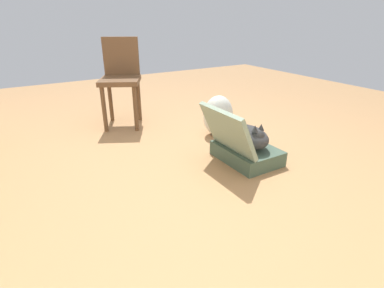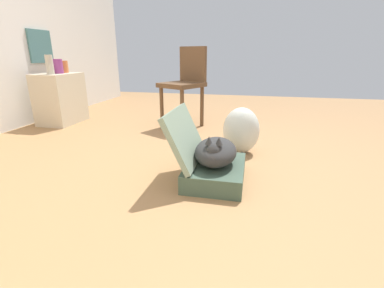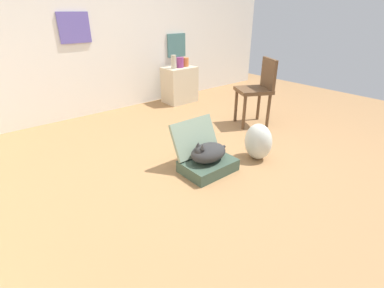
# 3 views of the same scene
# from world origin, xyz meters

# --- Properties ---
(ground_plane) EXTENTS (7.68, 7.68, 0.00)m
(ground_plane) POSITION_xyz_m (0.00, 0.00, 0.00)
(ground_plane) COLOR #9E7247
(ground_plane) RESTS_ON ground
(suitcase_base) EXTENTS (0.53, 0.39, 0.12)m
(suitcase_base) POSITION_xyz_m (-0.36, -0.29, 0.06)
(suitcase_base) COLOR #384C3D
(suitcase_base) RESTS_ON ground
(suitcase_lid) EXTENTS (0.53, 0.20, 0.37)m
(suitcase_lid) POSITION_xyz_m (-0.36, -0.07, 0.31)
(suitcase_lid) COLOR gray
(suitcase_lid) RESTS_ON suitcase_base
(cat) EXTENTS (0.48, 0.28, 0.23)m
(cat) POSITION_xyz_m (-0.37, -0.29, 0.22)
(cat) COLOR #2D2D2D
(cat) RESTS_ON suitcase_base
(plastic_bag_white) EXTENTS (0.26, 0.32, 0.41)m
(plastic_bag_white) POSITION_xyz_m (0.25, -0.43, 0.20)
(plastic_bag_white) COLOR silver
(plastic_bag_white) RESTS_ON ground
(side_table) EXTENTS (0.56, 0.39, 0.61)m
(side_table) POSITION_xyz_m (0.90, 1.85, 0.31)
(side_table) COLOR beige
(side_table) RESTS_ON ground
(vase_tall) EXTENTS (0.08, 0.08, 0.22)m
(vase_tall) POSITION_xyz_m (0.76, 1.82, 0.72)
(vase_tall) COLOR #B7AD99
(vase_tall) RESTS_ON side_table
(vase_short) EXTENTS (0.11, 0.11, 0.15)m
(vase_short) POSITION_xyz_m (1.04, 1.85, 0.69)
(vase_short) COLOR #CC6B38
(vase_short) RESTS_ON side_table
(vase_round) EXTENTS (0.12, 0.12, 0.17)m
(vase_round) POSITION_xyz_m (0.90, 1.82, 0.70)
(vase_round) COLOR #8C387A
(vase_round) RESTS_ON side_table
(chair) EXTENTS (0.58, 0.56, 0.93)m
(chair) POSITION_xyz_m (1.08, 0.28, 0.52)
(chair) COLOR brown
(chair) RESTS_ON ground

